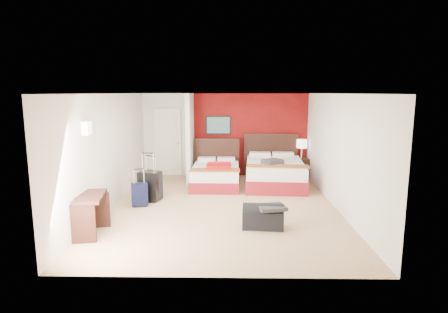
{
  "coord_description": "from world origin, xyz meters",
  "views": [
    {
      "loc": [
        0.18,
        -8.01,
        2.52
      ],
      "look_at": [
        0.02,
        0.8,
        1.0
      ],
      "focal_mm": 29.75,
      "sensor_mm": 36.0,
      "label": 1
    }
  ],
  "objects_px": {
    "red_suitcase_open": "(219,165)",
    "nightstand": "(301,168)",
    "desk": "(92,215)",
    "suitcase_charcoal": "(152,186)",
    "suitcase_black": "(149,187)",
    "bed_left": "(216,176)",
    "table_lamp": "(302,149)",
    "bed_right": "(275,174)",
    "suitcase_navy": "(140,196)",
    "duffel_bag": "(263,218)"
  },
  "relations": [
    {
      "from": "table_lamp",
      "to": "desk",
      "type": "relative_size",
      "value": 0.62
    },
    {
      "from": "suitcase_navy",
      "to": "red_suitcase_open",
      "type": "bearing_deg",
      "value": 31.94
    },
    {
      "from": "suitcase_charcoal",
      "to": "duffel_bag",
      "type": "xyz_separation_m",
      "value": [
        2.49,
        -1.81,
        -0.14
      ]
    },
    {
      "from": "suitcase_navy",
      "to": "suitcase_charcoal",
      "type": "bearing_deg",
      "value": 59.09
    },
    {
      "from": "suitcase_charcoal",
      "to": "duffel_bag",
      "type": "relative_size",
      "value": 0.88
    },
    {
      "from": "suitcase_black",
      "to": "duffel_bag",
      "type": "distance_m",
      "value": 3.03
    },
    {
      "from": "nightstand",
      "to": "suitcase_charcoal",
      "type": "bearing_deg",
      "value": -152.29
    },
    {
      "from": "suitcase_black",
      "to": "desk",
      "type": "relative_size",
      "value": 0.77
    },
    {
      "from": "suitcase_black",
      "to": "suitcase_navy",
      "type": "xyz_separation_m",
      "value": [
        -0.12,
        -0.39,
        -0.09
      ]
    },
    {
      "from": "suitcase_black",
      "to": "duffel_bag",
      "type": "bearing_deg",
      "value": -25.29
    },
    {
      "from": "suitcase_navy",
      "to": "duffel_bag",
      "type": "xyz_separation_m",
      "value": [
        2.65,
        -1.28,
        -0.06
      ]
    },
    {
      "from": "desk",
      "to": "bed_left",
      "type": "bearing_deg",
      "value": 50.25
    },
    {
      "from": "red_suitcase_open",
      "to": "suitcase_navy",
      "type": "relative_size",
      "value": 1.76
    },
    {
      "from": "bed_left",
      "to": "table_lamp",
      "type": "height_order",
      "value": "table_lamp"
    },
    {
      "from": "red_suitcase_open",
      "to": "table_lamp",
      "type": "height_order",
      "value": "table_lamp"
    },
    {
      "from": "bed_right",
      "to": "suitcase_navy",
      "type": "distance_m",
      "value": 3.79
    },
    {
      "from": "red_suitcase_open",
      "to": "duffel_bag",
      "type": "relative_size",
      "value": 1.15
    },
    {
      "from": "desk",
      "to": "nightstand",
      "type": "bearing_deg",
      "value": 35.49
    },
    {
      "from": "desk",
      "to": "suitcase_charcoal",
      "type": "bearing_deg",
      "value": 65.0
    },
    {
      "from": "red_suitcase_open",
      "to": "nightstand",
      "type": "relative_size",
      "value": 1.47
    },
    {
      "from": "red_suitcase_open",
      "to": "table_lamp",
      "type": "xyz_separation_m",
      "value": [
        2.41,
        1.14,
        0.28
      ]
    },
    {
      "from": "duffel_bag",
      "to": "desk",
      "type": "height_order",
      "value": "desk"
    },
    {
      "from": "bed_right",
      "to": "nightstand",
      "type": "relative_size",
      "value": 3.69
    },
    {
      "from": "bed_left",
      "to": "table_lamp",
      "type": "relative_size",
      "value": 3.26
    },
    {
      "from": "bed_left",
      "to": "suitcase_navy",
      "type": "xyz_separation_m",
      "value": [
        -1.62,
        -1.89,
        -0.02
      ]
    },
    {
      "from": "suitcase_black",
      "to": "bed_left",
      "type": "bearing_deg",
      "value": 53.26
    },
    {
      "from": "red_suitcase_open",
      "to": "table_lamp",
      "type": "bearing_deg",
      "value": 26.36
    },
    {
      "from": "bed_left",
      "to": "desk",
      "type": "height_order",
      "value": "desk"
    },
    {
      "from": "bed_right",
      "to": "table_lamp",
      "type": "distance_m",
      "value": 1.42
    },
    {
      "from": "bed_left",
      "to": "bed_right",
      "type": "distance_m",
      "value": 1.62
    },
    {
      "from": "bed_left",
      "to": "suitcase_navy",
      "type": "bearing_deg",
      "value": -129.88
    },
    {
      "from": "nightstand",
      "to": "suitcase_charcoal",
      "type": "height_order",
      "value": "suitcase_charcoal"
    },
    {
      "from": "bed_right",
      "to": "suitcase_charcoal",
      "type": "relative_size",
      "value": 3.3
    },
    {
      "from": "bed_right",
      "to": "red_suitcase_open",
      "type": "height_order",
      "value": "bed_right"
    },
    {
      "from": "suitcase_black",
      "to": "desk",
      "type": "height_order",
      "value": "desk"
    },
    {
      "from": "red_suitcase_open",
      "to": "table_lamp",
      "type": "relative_size",
      "value": 1.58
    },
    {
      "from": "bed_right",
      "to": "red_suitcase_open",
      "type": "distance_m",
      "value": 1.55
    },
    {
      "from": "table_lamp",
      "to": "desk",
      "type": "height_order",
      "value": "table_lamp"
    },
    {
      "from": "red_suitcase_open",
      "to": "duffel_bag",
      "type": "height_order",
      "value": "red_suitcase_open"
    },
    {
      "from": "nightstand",
      "to": "desk",
      "type": "relative_size",
      "value": 0.67
    },
    {
      "from": "bed_right",
      "to": "suitcase_navy",
      "type": "bearing_deg",
      "value": -145.19
    },
    {
      "from": "suitcase_charcoal",
      "to": "desk",
      "type": "relative_size",
      "value": 0.75
    },
    {
      "from": "red_suitcase_open",
      "to": "desk",
      "type": "xyz_separation_m",
      "value": [
        -2.17,
        -3.49,
        -0.23
      ]
    },
    {
      "from": "red_suitcase_open",
      "to": "desk",
      "type": "distance_m",
      "value": 4.11
    },
    {
      "from": "bed_left",
      "to": "desk",
      "type": "relative_size",
      "value": 2.04
    },
    {
      "from": "bed_right",
      "to": "duffel_bag",
      "type": "xyz_separation_m",
      "value": [
        -0.59,
        -3.26,
        -0.14
      ]
    },
    {
      "from": "suitcase_charcoal",
      "to": "table_lamp",
      "type": "bearing_deg",
      "value": 57.46
    },
    {
      "from": "suitcase_black",
      "to": "table_lamp",
      "type": "bearing_deg",
      "value": 40.57
    },
    {
      "from": "suitcase_charcoal",
      "to": "desk",
      "type": "height_order",
      "value": "desk"
    },
    {
      "from": "suitcase_black",
      "to": "desk",
      "type": "xyz_separation_m",
      "value": [
        -0.57,
        -2.08,
        0.03
      ]
    }
  ]
}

